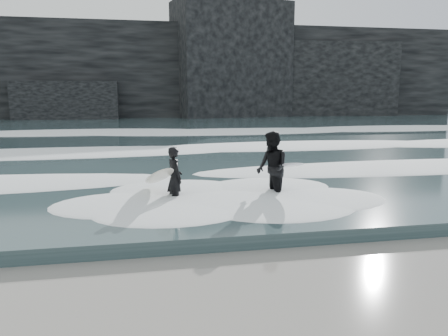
{
  "coord_description": "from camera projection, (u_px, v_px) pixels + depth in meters",
  "views": [
    {
      "loc": [
        -0.97,
        -4.5,
        2.91
      ],
      "look_at": [
        1.12,
        6.32,
        1.0
      ],
      "focal_mm": 35.0,
      "sensor_mm": 36.0,
      "label": 1
    }
  ],
  "objects": [
    {
      "name": "headland",
      "position": [
        147.0,
        73.0,
        48.68
      ],
      "size": [
        70.0,
        9.0,
        10.0
      ],
      "primitive_type": "cube",
      "color": "black",
      "rests_on": "ground"
    },
    {
      "name": "surfer_right",
      "position": [
        273.0,
        168.0,
        11.36
      ],
      "size": [
        1.1,
        1.93,
        1.92
      ],
      "color": "black",
      "rests_on": "ground"
    },
    {
      "name": "foam_mid",
      "position": [
        161.0,
        146.0,
        20.44
      ],
      "size": [
        60.0,
        4.0,
        0.24
      ],
      "primitive_type": "ellipsoid",
      "color": "white",
      "rests_on": "sea"
    },
    {
      "name": "foam_near",
      "position": [
        173.0,
        174.0,
        13.67
      ],
      "size": [
        60.0,
        3.2,
        0.2
      ],
      "primitive_type": "ellipsoid",
      "color": "white",
      "rests_on": "sea"
    },
    {
      "name": "surfer_left",
      "position": [
        170.0,
        177.0,
        11.05
      ],
      "size": [
        1.14,
        2.08,
        1.57
      ],
      "color": "black",
      "rests_on": "ground"
    },
    {
      "name": "foam_far",
      "position": [
        155.0,
        130.0,
        29.14
      ],
      "size": [
        60.0,
        4.8,
        0.3
      ],
      "primitive_type": "ellipsoid",
      "color": "white",
      "rests_on": "sea"
    },
    {
      "name": "sea",
      "position": [
        153.0,
        129.0,
        33.06
      ],
      "size": [
        90.0,
        52.0,
        0.3
      ],
      "primitive_type": "cube",
      "color": "#2F4346",
      "rests_on": "ground"
    }
  ]
}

